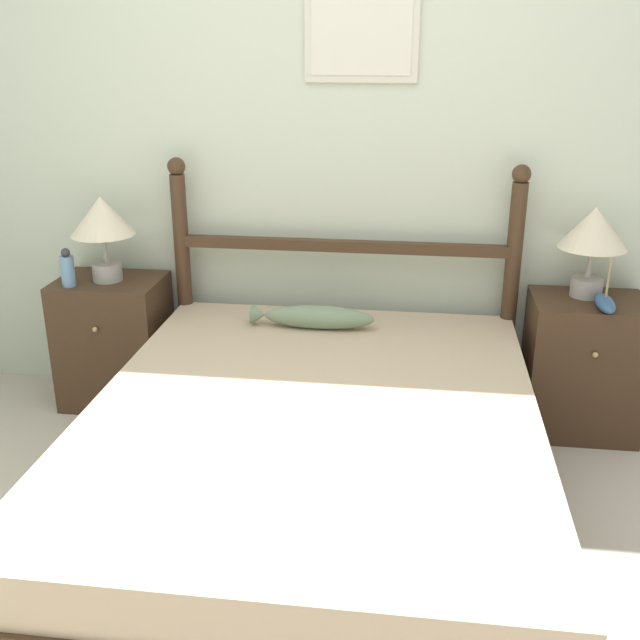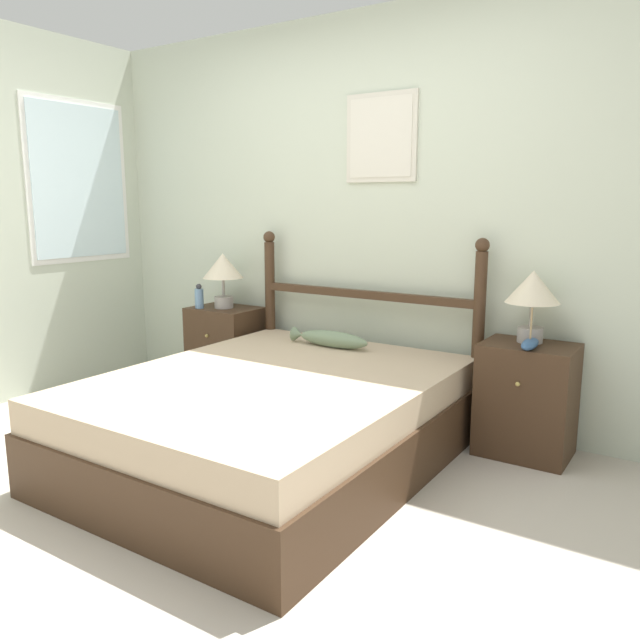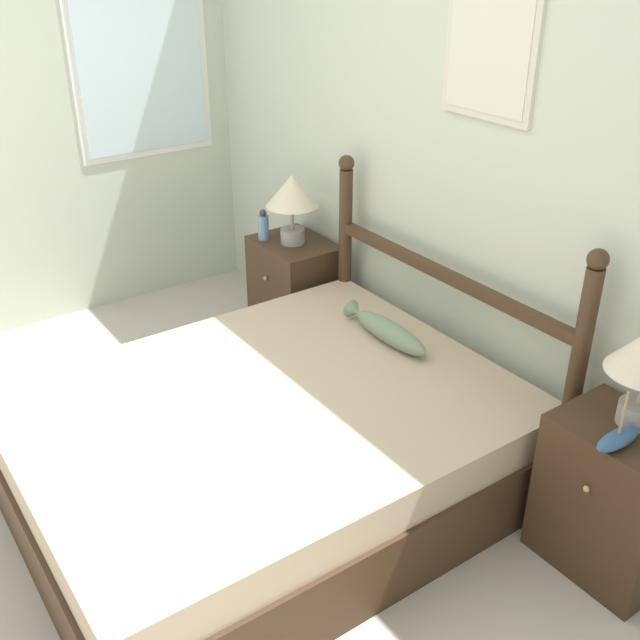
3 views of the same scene
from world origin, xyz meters
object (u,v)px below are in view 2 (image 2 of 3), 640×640
at_px(table_lamp_left, 223,269).
at_px(table_lamp_right, 533,291).
at_px(bed, 273,420).
at_px(bottle, 199,297).
at_px(nightstand_right, 526,400).
at_px(nightstand_left, 226,349).
at_px(fish_pillow, 330,339).
at_px(model_boat, 530,344).

xyz_separation_m(table_lamp_left, table_lamp_right, (2.16, 0.06, 0.00)).
bearing_deg(bed, table_lamp_left, 142.12).
bearing_deg(bottle, table_lamp_right, 4.11).
bearing_deg(nightstand_right, nightstand_left, 180.00).
bearing_deg(fish_pillow, nightstand_left, 172.56).
bearing_deg(model_boat, bottle, 179.96).
distance_m(nightstand_right, model_boat, 0.36).
bearing_deg(bottle, model_boat, -0.04).
distance_m(model_boat, fish_pillow, 1.23).
distance_m(bottle, fish_pillow, 1.13).
height_order(nightstand_left, nightstand_right, same).
height_order(table_lamp_left, model_boat, table_lamp_left).
height_order(nightstand_right, model_boat, model_boat).
height_order(nightstand_left, bottle, bottle).
distance_m(nightstand_right, table_lamp_left, 2.25).
height_order(nightstand_left, table_lamp_left, table_lamp_left).
bearing_deg(nightstand_right, bed, -141.88).
height_order(bed, nightstand_right, nightstand_right).
relative_size(bed, nightstand_right, 3.23).
bearing_deg(table_lamp_left, model_boat, -2.76).
relative_size(bed, bottle, 11.35).
bearing_deg(nightstand_left, fish_pillow, -7.44).
bearing_deg(table_lamp_right, table_lamp_left, -178.40).
bearing_deg(table_lamp_right, nightstand_right, -72.43).
relative_size(table_lamp_left, bottle, 2.22).
bearing_deg(fish_pillow, bed, -81.95).
bearing_deg(table_lamp_left, nightstand_left, 113.49).
bearing_deg(nightstand_left, nightstand_right, 0.00).
xyz_separation_m(model_boat, fish_pillow, (-1.22, -0.01, -0.12)).
bearing_deg(model_boat, table_lamp_left, 177.24).
xyz_separation_m(nightstand_left, table_lamp_right, (2.16, 0.05, 0.59)).
relative_size(bottle, fish_pillow, 0.33).
relative_size(nightstand_left, table_lamp_right, 1.58).
xyz_separation_m(nightstand_right, bottle, (-2.31, -0.12, 0.39)).
bearing_deg(bed, fish_pillow, 98.05).
height_order(bottle, model_boat, model_boat).
bearing_deg(table_lamp_right, model_boat, -74.98).
height_order(nightstand_right, bottle, bottle).
bearing_deg(bottle, bed, -31.08).
height_order(nightstand_right, table_lamp_right, table_lamp_right).
height_order(nightstand_left, fish_pillow, nightstand_left).
height_order(bed, model_boat, model_boat).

